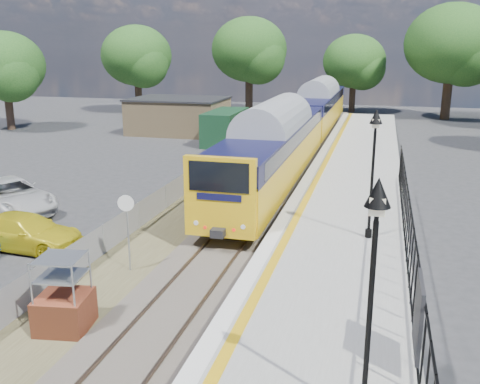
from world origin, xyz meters
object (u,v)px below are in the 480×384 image
(victorian_lamp_north, at_px, (374,144))
(car_yellow, at_px, (26,232))
(car_white, at_px, (11,196))
(victorian_lamp_south, at_px, (374,247))
(brick_plinth, at_px, (63,295))
(speed_sign, at_px, (127,220))
(train, at_px, (302,121))

(victorian_lamp_north, distance_m, car_yellow, 13.39)
(car_yellow, bearing_deg, car_white, 45.02)
(victorian_lamp_south, height_order, car_white, victorian_lamp_south)
(victorian_lamp_south, xyz_separation_m, car_yellow, (-12.91, 7.86, -3.63))
(brick_plinth, bearing_deg, speed_sign, 90.68)
(victorian_lamp_north, relative_size, train, 0.11)
(car_yellow, height_order, car_white, car_white)
(victorian_lamp_north, xyz_separation_m, speed_sign, (-7.89, -3.15, -2.42))
(brick_plinth, bearing_deg, victorian_lamp_south, -19.33)
(victorian_lamp_north, xyz_separation_m, brick_plinth, (-7.84, -7.18, -3.25))
(victorian_lamp_north, bearing_deg, speed_sign, -158.22)
(car_yellow, bearing_deg, brick_plinth, -133.77)
(train, relative_size, car_yellow, 8.82)
(victorian_lamp_south, bearing_deg, train, 100.57)
(victorian_lamp_south, relative_size, brick_plinth, 2.11)
(speed_sign, bearing_deg, victorian_lamp_south, -53.64)
(brick_plinth, height_order, speed_sign, speed_sign)
(speed_sign, height_order, car_yellow, speed_sign)
(train, height_order, speed_sign, train)
(train, xyz_separation_m, car_white, (-11.06, -17.69, -1.57))
(victorian_lamp_south, relative_size, speed_sign, 1.66)
(victorian_lamp_south, distance_m, victorian_lamp_north, 10.00)
(train, distance_m, speed_sign, 22.79)
(car_white, bearing_deg, train, -2.36)
(speed_sign, relative_size, car_white, 0.50)
(victorian_lamp_south, xyz_separation_m, car_white, (-16.56, 11.79, -3.52))
(victorian_lamp_south, xyz_separation_m, speed_sign, (-8.09, 6.85, -2.42))
(victorian_lamp_south, height_order, brick_plinth, victorian_lamp_south)
(victorian_lamp_north, relative_size, brick_plinth, 2.11)
(victorian_lamp_south, height_order, victorian_lamp_north, same)
(car_yellow, bearing_deg, speed_sign, -99.65)
(brick_plinth, xyz_separation_m, car_white, (-8.52, 8.97, -0.27))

